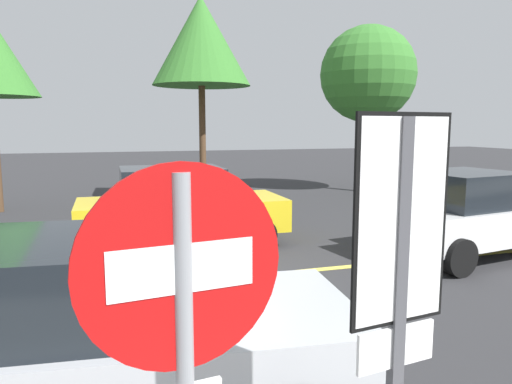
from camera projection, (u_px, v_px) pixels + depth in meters
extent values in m
plane|color=#2D2D30|center=(198.00, 282.00, 7.64)|extent=(80.00, 80.00, 0.00)
cube|color=#E0D14C|center=(365.00, 265.00, 8.52)|extent=(28.00, 0.16, 0.01)
cylinder|color=red|center=(182.00, 268.00, 1.71)|extent=(0.76, 0.12, 0.76)
cube|color=white|center=(182.00, 268.00, 1.71)|extent=(0.53, 0.10, 0.18)
cube|color=#4C4C51|center=(395.00, 378.00, 2.32)|extent=(0.06, 0.06, 2.50)
cube|color=white|center=(401.00, 221.00, 2.21)|extent=(0.50, 0.09, 0.95)
cube|color=black|center=(401.00, 221.00, 2.21)|extent=(0.54, 0.09, 0.99)
cube|color=white|center=(396.00, 347.00, 2.30)|extent=(0.45, 0.08, 0.20)
cube|color=gold|center=(183.00, 214.00, 9.89)|extent=(4.15, 1.73, 0.65)
cube|color=black|center=(172.00, 183.00, 9.74)|extent=(2.00, 1.52, 0.65)
cylinder|color=black|center=(238.00, 218.00, 11.17)|extent=(0.64, 0.22, 0.64)
cylinder|color=black|center=(261.00, 234.00, 9.54)|extent=(0.64, 0.22, 0.64)
cylinder|color=black|center=(111.00, 226.00, 10.33)|extent=(0.64, 0.22, 0.64)
cylinder|color=black|center=(112.00, 245.00, 8.70)|extent=(0.64, 0.22, 0.64)
cube|color=white|center=(469.00, 221.00, 9.21)|extent=(4.04, 2.40, 0.64)
cube|color=black|center=(464.00, 189.00, 9.04)|extent=(2.05, 1.89, 0.64)
cylinder|color=black|center=(475.00, 223.00, 10.64)|extent=(0.67, 0.31, 0.64)
cylinder|color=black|center=(383.00, 235.00, 9.52)|extent=(0.67, 0.31, 0.64)
cylinder|color=black|center=(459.00, 257.00, 7.87)|extent=(0.67, 0.31, 0.64)
cube|color=#B7BABF|center=(91.00, 354.00, 3.86)|extent=(4.48, 2.12, 0.64)
cube|color=black|center=(58.00, 279.00, 3.73)|extent=(2.22, 1.70, 0.64)
cylinder|color=black|center=(251.00, 332.00, 5.02)|extent=(0.66, 0.28, 0.64)
cylinder|color=#513823|center=(366.00, 147.00, 17.88)|extent=(0.27, 0.27, 3.37)
sphere|color=#387A2D|center=(368.00, 74.00, 17.52)|extent=(3.48, 3.48, 3.48)
cylinder|color=#513823|center=(203.00, 145.00, 15.25)|extent=(0.21, 0.21, 3.69)
cone|color=#387A2D|center=(201.00, 41.00, 14.81)|extent=(3.05, 3.05, 2.71)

